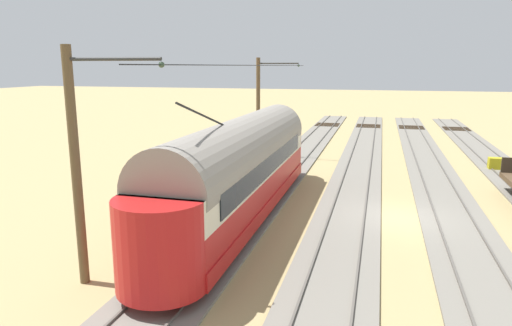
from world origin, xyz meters
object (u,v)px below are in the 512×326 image
(vintage_streetcar, at_px, (241,167))
(track_end_bumper, at_px, (504,165))
(catenary_pole_foreground, at_px, (259,106))
(catenary_pole_mid_near, at_px, (78,164))
(spare_tie_stack, at_px, (178,195))

(vintage_streetcar, bearing_deg, track_end_bumper, -135.33)
(catenary_pole_foreground, bearing_deg, catenary_pole_mid_near, 90.00)
(catenary_pole_foreground, xyz_separation_m, catenary_pole_mid_near, (0.00, 20.37, 0.00))
(catenary_pole_foreground, relative_size, catenary_pole_mid_near, 1.00)
(vintage_streetcar, distance_m, track_end_bumper, 18.57)
(vintage_streetcar, distance_m, spare_tie_stack, 4.59)
(spare_tie_stack, bearing_deg, catenary_pole_mid_near, 96.54)
(track_end_bumper, bearing_deg, catenary_pole_foreground, -1.59)
(vintage_streetcar, xyz_separation_m, track_end_bumper, (-13.14, -12.99, -1.86))
(catenary_pole_mid_near, relative_size, track_end_bumper, 3.88)
(vintage_streetcar, height_order, catenary_pole_foreground, catenary_pole_foreground)
(catenary_pole_foreground, distance_m, spare_tie_stack, 12.19)
(vintage_streetcar, xyz_separation_m, spare_tie_stack, (3.74, -1.77, -1.99))
(catenary_pole_foreground, xyz_separation_m, spare_tie_stack, (1.00, 11.66, -3.39))
(vintage_streetcar, height_order, spare_tie_stack, vintage_streetcar)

